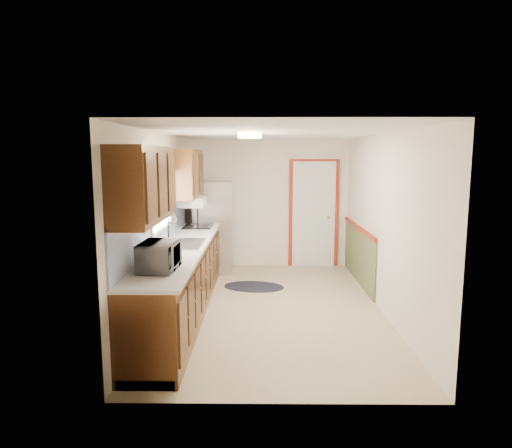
{
  "coord_description": "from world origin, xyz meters",
  "views": [
    {
      "loc": [
        -0.16,
        -6.13,
        2.1
      ],
      "look_at": [
        -0.22,
        0.23,
        1.15
      ],
      "focal_mm": 32.0,
      "sensor_mm": 36.0,
      "label": 1
    }
  ],
  "objects": [
    {
      "name": "kitchen_run",
      "position": [
        -1.24,
        -0.29,
        0.81
      ],
      "size": [
        0.63,
        4.0,
        2.2
      ],
      "color": "#3E200E",
      "rests_on": "ground"
    },
    {
      "name": "cooktop",
      "position": [
        -1.19,
        1.31,
        0.95
      ],
      "size": [
        0.46,
        0.56,
        0.02
      ],
      "primitive_type": "cube",
      "color": "black",
      "rests_on": "kitchen_run"
    },
    {
      "name": "rug",
      "position": [
        -0.26,
        1.02,
        0.01
      ],
      "size": [
        1.07,
        0.8,
        0.01
      ],
      "primitive_type": "ellipsoid",
      "rotation": [
        0.0,
        0.0,
        -0.18
      ],
      "color": "black",
      "rests_on": "ground"
    },
    {
      "name": "room_shell",
      "position": [
        0.0,
        0.0,
        1.2
      ],
      "size": [
        3.2,
        5.2,
        2.52
      ],
      "color": "tan",
      "rests_on": "ground"
    },
    {
      "name": "refrigerator",
      "position": [
        -1.02,
        2.05,
        0.82
      ],
      "size": [
        0.72,
        0.71,
        1.65
      ],
      "rotation": [
        0.0,
        0.0,
        0.06
      ],
      "color": "#B7B7BC",
      "rests_on": "ground"
    },
    {
      "name": "back_wall_trim",
      "position": [
        0.99,
        2.21,
        0.89
      ],
      "size": [
        1.12,
        2.3,
        2.08
      ],
      "color": "maroon",
      "rests_on": "ground"
    },
    {
      "name": "microwave",
      "position": [
        -1.2,
        -1.57,
        1.12
      ],
      "size": [
        0.31,
        0.54,
        0.36
      ],
      "primitive_type": "imported",
      "rotation": [
        0.0,
        0.0,
        1.53
      ],
      "color": "white",
      "rests_on": "kitchen_run"
    },
    {
      "name": "ceiling_fixture",
      "position": [
        -0.3,
        -0.2,
        2.36
      ],
      "size": [
        0.3,
        0.3,
        0.06
      ],
      "primitive_type": "cylinder",
      "color": "#FFD88C",
      "rests_on": "room_shell"
    }
  ]
}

